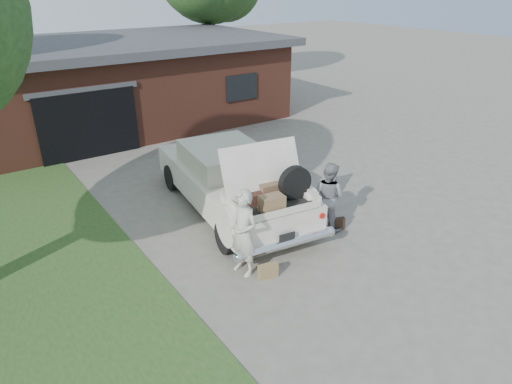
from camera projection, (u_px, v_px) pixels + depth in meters
ground at (271, 245)px, 10.25m from camera, size 90.00×90.00×0.00m
house at (122, 81)px, 18.55m from camera, size 12.80×7.80×3.30m
sedan at (231, 180)px, 11.54m from camera, size 2.89×5.87×2.26m
woman_left at (243, 233)px, 8.95m from camera, size 0.55×0.73×1.82m
woman_right at (328, 196)px, 10.65m from camera, size 0.83×0.95×1.66m
suitcase_left at (268, 271)px, 9.09m from camera, size 0.42×0.21×0.31m
suitcase_right at (337, 224)px, 10.85m from camera, size 0.40×0.26×0.30m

